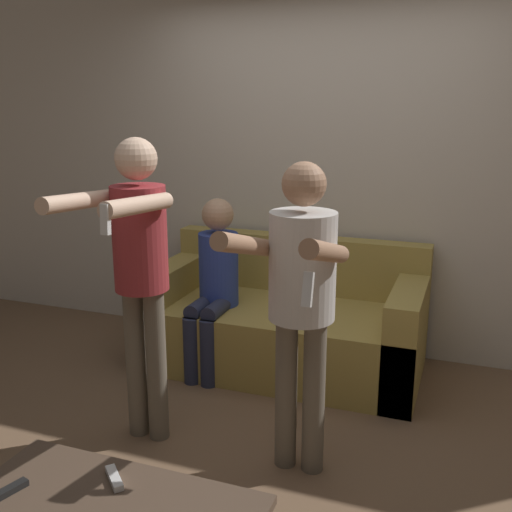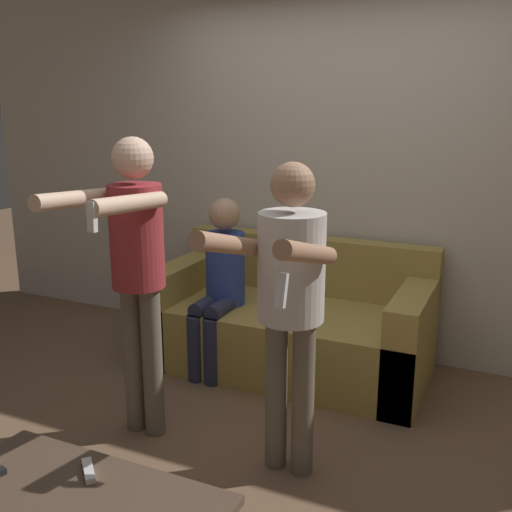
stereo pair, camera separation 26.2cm
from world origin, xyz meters
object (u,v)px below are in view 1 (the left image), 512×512
person_standing_left (139,260)px  person_standing_right (301,287)px  remote_near (8,491)px  remote_far (114,478)px  coffee_table (115,512)px  person_seated (214,279)px  couch (285,325)px

person_standing_left → person_standing_right: (0.87, -0.00, -0.05)m
remote_near → remote_far: (0.32, 0.20, 0.00)m
person_standing_right → coffee_table: person_standing_right is taller
person_seated → remote_near: 2.08m
coffee_table → remote_far: size_ratio=7.97×
person_standing_left → remote_far: person_standing_left is taller
remote_far → person_seated: bearing=102.8°
remote_far → couch: bearing=89.8°
person_standing_right → remote_near: 1.46m
person_standing_right → person_seated: (-0.87, 0.93, -0.31)m
couch → coffee_table: bearing=-88.5°
person_seated → remote_near: person_seated is taller
remote_near → coffee_table: bearing=14.5°
coffee_table → remote_far: remote_far is taller
couch → person_standing_right: person_standing_right is taller
remote_near → remote_far: size_ratio=1.16×
person_standing_right → remote_far: person_standing_right is taller
couch → remote_near: 2.33m
person_standing_left → person_seated: 1.00m
person_standing_left → person_seated: (0.00, 0.93, -0.36)m
remote_near → person_standing_right: bearing=56.3°
couch → remote_near: bearing=-98.0°
person_standing_right → couch: bearing=110.5°
person_seated → coffee_table: bearing=-76.1°
person_standing_left → remote_near: person_standing_left is taller
person_standing_left → person_standing_right: bearing=-0.1°
couch → person_standing_left: (-0.43, -1.16, 0.72)m
couch → person_standing_left: person_standing_left is taller
remote_near → couch: bearing=82.0°
couch → person_seated: size_ratio=1.57×
coffee_table → remote_near: (-0.38, -0.10, 0.06)m
coffee_table → remote_far: (-0.06, 0.10, 0.06)m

